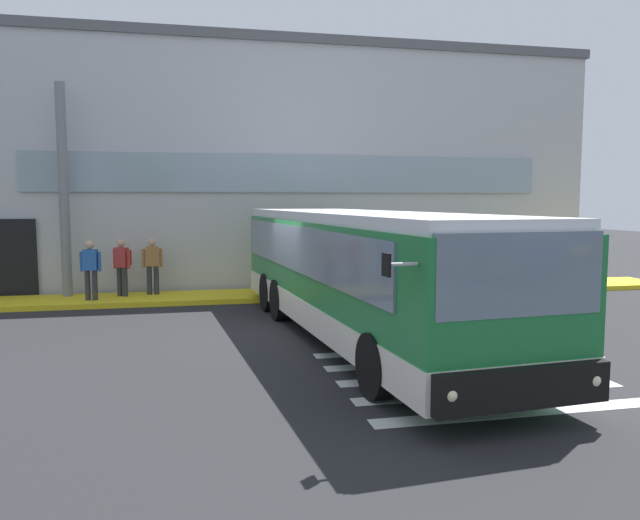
# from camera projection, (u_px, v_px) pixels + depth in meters

# --- Properties ---
(ground_plane) EXTENTS (80.00, 90.00, 0.02)m
(ground_plane) POSITION_uv_depth(u_px,v_px,m) (302.00, 330.00, 13.85)
(ground_plane) COLOR #232326
(ground_plane) RESTS_ON ground
(bay_paint_stripes) EXTENTS (4.40, 3.96, 0.01)m
(bay_paint_stripes) POSITION_uv_depth(u_px,v_px,m) (465.00, 376.00, 10.19)
(bay_paint_stripes) COLOR silver
(bay_paint_stripes) RESTS_ON ground
(terminal_building) EXTENTS (24.39, 13.80, 8.20)m
(terminal_building) POSITION_uv_depth(u_px,v_px,m) (232.00, 172.00, 24.62)
(terminal_building) COLOR #B7B7BC
(terminal_building) RESTS_ON ground
(boarding_curb) EXTENTS (26.59, 2.00, 0.15)m
(boarding_curb) POSITION_uv_depth(u_px,v_px,m) (273.00, 295.00, 18.51)
(boarding_curb) COLOR yellow
(boarding_curb) RESTS_ON ground
(entry_support_column) EXTENTS (0.28, 0.28, 6.15)m
(entry_support_column) POSITION_uv_depth(u_px,v_px,m) (64.00, 191.00, 17.52)
(entry_support_column) COLOR slate
(entry_support_column) RESTS_ON boarding_curb
(bus_main_foreground) EXTENTS (3.48, 11.68, 2.70)m
(bus_main_foreground) POSITION_uv_depth(u_px,v_px,m) (360.00, 276.00, 12.86)
(bus_main_foreground) COLOR #1E7238
(bus_main_foreground) RESTS_ON ground
(passenger_near_column) EXTENTS (0.58, 0.29, 1.68)m
(passenger_near_column) POSITION_uv_depth(u_px,v_px,m) (91.00, 267.00, 16.96)
(passenger_near_column) COLOR #2D2D33
(passenger_near_column) RESTS_ON boarding_curb
(passenger_by_doorway) EXTENTS (0.52, 0.50, 1.68)m
(passenger_by_doorway) POSITION_uv_depth(u_px,v_px,m) (122.00, 263.00, 17.72)
(passenger_by_doorway) COLOR #2D2D33
(passenger_by_doorway) RESTS_ON boarding_curb
(passenger_at_curb_edge) EXTENTS (0.59, 0.24, 1.68)m
(passenger_at_curb_edge) POSITION_uv_depth(u_px,v_px,m) (152.00, 263.00, 18.03)
(passenger_at_curb_edge) COLOR #2D2D33
(passenger_at_curb_edge) RESTS_ON boarding_curb
(safety_bollard_yellow) EXTENTS (0.18, 0.18, 0.90)m
(safety_bollard_yellow) POSITION_uv_depth(u_px,v_px,m) (346.00, 286.00, 17.73)
(safety_bollard_yellow) COLOR yellow
(safety_bollard_yellow) RESTS_ON ground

